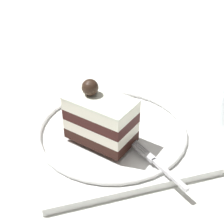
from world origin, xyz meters
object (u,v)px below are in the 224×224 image
Objects in this scene: whipped_cream_dollop at (77,97)px; fork at (157,163)px; dessert_plate at (112,133)px; cake_slice at (101,118)px.

fork is at bearing 30.24° from whipped_cream_dollop.
fork is (0.09, 0.05, 0.01)m from dessert_plate.
dessert_plate is at bearing -153.75° from fork.
fork reaches higher than dessert_plate.
dessert_plate is at bearing 35.19° from whipped_cream_dollop.
cake_slice is at bearing -42.91° from dessert_plate.
cake_slice is 0.10m from fork.
cake_slice reaches higher than dessert_plate.
cake_slice is 1.05× the size of fork.
dessert_plate is 2.61× the size of fork.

